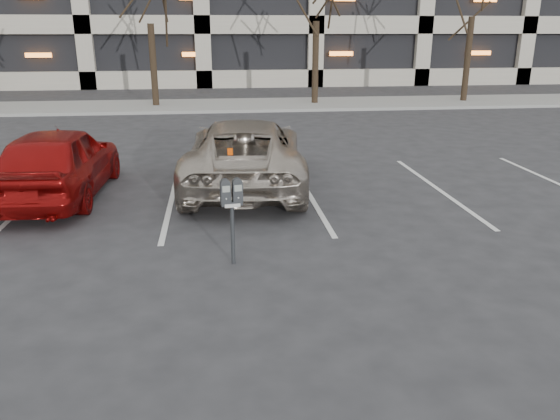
% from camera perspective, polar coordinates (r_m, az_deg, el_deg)
% --- Properties ---
extents(ground, '(140.00, 140.00, 0.00)m').
position_cam_1_polar(ground, '(9.04, -3.33, -2.71)').
color(ground, '#28282B').
rests_on(ground, ground).
extents(sidewalk, '(80.00, 4.00, 0.12)m').
position_cam_1_polar(sidewalk, '(24.63, -5.73, 10.84)').
color(sidewalk, gray).
rests_on(sidewalk, ground).
extents(stall_lines, '(16.90, 5.20, 0.00)m').
position_cam_1_polar(stall_lines, '(11.24, -11.22, 1.25)').
color(stall_lines, silver).
rests_on(stall_lines, ground).
extents(parking_meter, '(0.34, 0.17, 1.25)m').
position_cam_1_polar(parking_meter, '(7.68, -5.07, 0.98)').
color(parking_meter, black).
rests_on(parking_meter, ground).
extents(suv_silver, '(2.84, 5.41, 1.46)m').
position_cam_1_polar(suv_silver, '(11.79, -3.69, 5.99)').
color(suv_silver, '#B0A596').
rests_on(suv_silver, ground).
extents(car_red, '(1.89, 4.36, 1.47)m').
position_cam_1_polar(car_red, '(11.78, -22.14, 4.69)').
color(car_red, maroon).
rests_on(car_red, ground).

